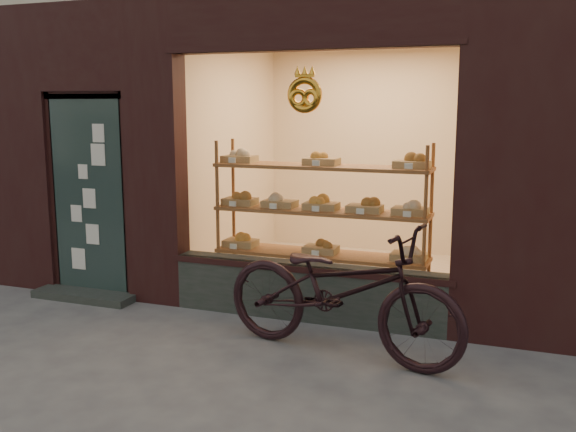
% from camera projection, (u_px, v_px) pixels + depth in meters
% --- Properties ---
extents(ground, '(90.00, 90.00, 0.00)m').
position_uv_depth(ground, '(148.00, 405.00, 4.46)').
color(ground, '#49484D').
extents(display_shelf, '(2.20, 0.45, 1.70)m').
position_uv_depth(display_shelf, '(321.00, 225.00, 6.51)').
color(display_shelf, brown).
rests_on(display_shelf, ground).
extents(bicycle, '(2.24, 1.12, 1.12)m').
position_uv_depth(bicycle, '(340.00, 290.00, 5.27)').
color(bicycle, black).
rests_on(bicycle, ground).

